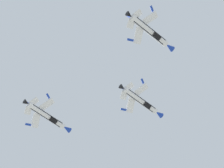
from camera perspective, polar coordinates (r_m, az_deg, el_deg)
The scene contains 3 objects.
fighter_jet_lead at distance 154.98m, azimuth 2.99°, elevation -1.75°, with size 9.39×15.25×5.68m.
fighter_jet_left_wing at distance 154.01m, azimuth -6.66°, elevation -3.27°, with size 9.48×15.25×5.48m.
fighter_jet_right_wing at distance 139.90m, azimuth 3.90°, elevation 5.39°, with size 9.44×15.25×5.55m.
Camera 1 is at (4.08, -0.85, 1.48)m, focal length 89.38 mm.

